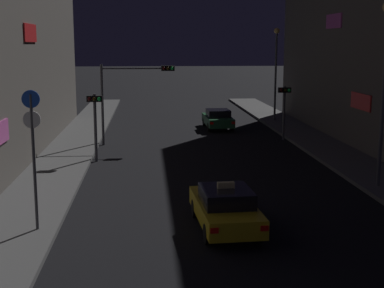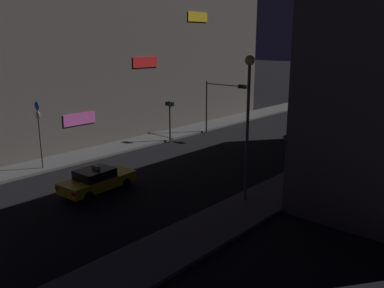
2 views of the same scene
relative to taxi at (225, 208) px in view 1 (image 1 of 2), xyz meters
The scene contains 9 objects.
sidewalk_left 16.51m from the taxi, 114.88° to the left, with size 2.91×55.23×0.18m, color #4C4C4C.
sidewalk_right 16.92m from the taxi, 62.26° to the left, with size 2.91×55.23×0.18m, color #4C4C4C.
taxi is the anchor object (origin of this frame).
far_car 22.19m from the taxi, 83.34° to the left, with size 1.91×4.49×1.42m.
traffic_light_overhead 16.67m from the taxi, 102.19° to the left, with size 4.46×0.42×4.89m.
traffic_light_left_kerb 12.50m from the taxi, 115.03° to the left, with size 0.80×0.42×3.55m.
traffic_light_right_kerb 18.10m from the taxi, 69.98° to the left, with size 0.80×0.42×3.46m.
sign_pole_left 6.49m from the taxi, behind, with size 0.56×0.10×4.49m.
street_lamp_far_block 26.54m from the taxi, 73.41° to the left, with size 0.45×0.45×7.14m.
Camera 1 is at (-2.99, -6.78, 6.06)m, focal length 51.59 mm.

